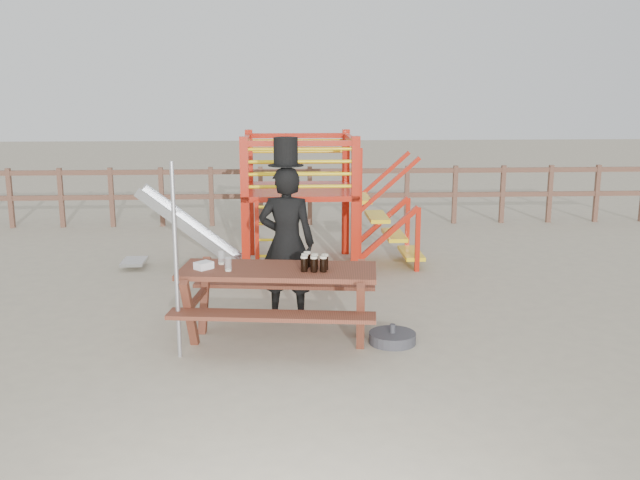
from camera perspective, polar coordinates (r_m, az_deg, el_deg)
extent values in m
plane|color=tan|center=(7.91, -2.46, -8.52)|extent=(60.00, 60.00, 0.00)
cube|color=brown|center=(14.50, -2.81, 5.50)|extent=(15.00, 0.06, 0.10)
cube|color=brown|center=(14.57, -2.79, 3.54)|extent=(15.00, 0.06, 0.10)
cube|color=brown|center=(15.55, -23.53, 3.08)|extent=(0.09, 0.09, 1.20)
cube|color=brown|center=(15.23, -20.00, 3.19)|extent=(0.09, 0.09, 1.20)
cube|color=brown|center=(14.97, -16.33, 3.29)|extent=(0.09, 0.09, 1.20)
cube|color=brown|center=(14.77, -12.55, 3.38)|extent=(0.09, 0.09, 1.20)
cube|color=brown|center=(14.64, -8.68, 3.45)|extent=(0.09, 0.09, 1.20)
cube|color=brown|center=(14.57, -4.76, 3.51)|extent=(0.09, 0.09, 1.20)
cube|color=brown|center=(14.58, -0.82, 3.56)|extent=(0.09, 0.09, 1.20)
cube|color=brown|center=(14.65, 3.10, 3.58)|extent=(0.09, 0.09, 1.20)
cube|color=brown|center=(14.79, 6.96, 3.59)|extent=(0.09, 0.09, 1.20)
cube|color=brown|center=(15.00, 10.73, 3.59)|extent=(0.09, 0.09, 1.20)
cube|color=brown|center=(15.26, 14.39, 3.57)|extent=(0.09, 0.09, 1.20)
cube|color=brown|center=(15.59, 17.90, 3.53)|extent=(0.09, 0.09, 1.20)
cube|color=brown|center=(15.98, 21.26, 3.49)|extent=(0.09, 0.09, 1.20)
cube|color=#B81D0C|center=(10.36, -6.01, 2.44)|extent=(0.12, 0.12, 2.10)
cube|color=#B81D0C|center=(10.40, 2.83, 2.53)|extent=(0.12, 0.12, 2.10)
cube|color=#B81D0C|center=(11.94, -5.63, 3.74)|extent=(0.12, 0.12, 2.10)
cube|color=#B81D0C|center=(11.98, 2.06, 3.82)|extent=(0.12, 0.12, 2.10)
cube|color=#B81D0C|center=(11.12, -1.69, 3.95)|extent=(1.72, 1.72, 0.08)
cube|color=#B81D0C|center=(10.23, -1.61, 7.74)|extent=(1.60, 0.08, 0.08)
cube|color=#B81D0C|center=(11.83, -1.81, 8.35)|extent=(1.60, 0.08, 0.08)
cube|color=#B81D0C|center=(11.04, -5.91, 8.01)|extent=(0.08, 1.60, 0.08)
cube|color=#B81D0C|center=(11.08, 2.46, 8.08)|extent=(0.08, 1.60, 0.08)
cylinder|color=yellow|center=(10.30, -1.59, 4.30)|extent=(1.50, 0.05, 0.05)
cylinder|color=yellow|center=(11.89, -1.79, 5.36)|extent=(1.50, 0.05, 0.05)
cylinder|color=yellow|center=(10.28, -1.60, 5.29)|extent=(1.50, 0.05, 0.05)
cylinder|color=yellow|center=(11.87, -1.80, 6.23)|extent=(1.50, 0.05, 0.05)
cylinder|color=yellow|center=(10.26, -1.60, 6.29)|extent=(1.50, 0.05, 0.05)
cylinder|color=yellow|center=(11.85, -1.80, 7.09)|extent=(1.50, 0.05, 0.05)
cylinder|color=yellow|center=(10.24, -1.61, 7.29)|extent=(1.50, 0.05, 0.05)
cylinder|color=yellow|center=(11.84, -1.81, 7.96)|extent=(1.50, 0.05, 0.05)
cube|color=#B81D0C|center=(10.30, -5.05, -0.16)|extent=(0.06, 0.06, 1.20)
cube|color=#B81D0C|center=(10.29, -3.05, -0.14)|extent=(0.06, 0.06, 1.20)
cylinder|color=yellow|center=(10.40, -4.01, -2.57)|extent=(0.36, 0.04, 0.04)
cylinder|color=yellow|center=(10.34, -4.03, -1.29)|extent=(0.36, 0.04, 0.04)
cylinder|color=yellow|center=(10.28, -4.05, 0.01)|extent=(0.36, 0.04, 0.04)
cylinder|color=yellow|center=(10.24, -4.07, 1.33)|extent=(0.36, 0.04, 0.04)
cylinder|color=yellow|center=(10.19, -4.09, 2.65)|extent=(0.36, 0.04, 0.04)
cube|color=yellow|center=(11.20, 3.18, 3.37)|extent=(0.30, 0.90, 0.06)
cube|color=yellow|center=(11.28, 4.58, 1.88)|extent=(0.30, 0.90, 0.06)
cube|color=yellow|center=(11.38, 5.95, 0.40)|extent=(0.30, 0.90, 0.06)
cube|color=yellow|center=(11.49, 7.30, -1.05)|extent=(0.30, 0.90, 0.06)
cube|color=#B81D0C|center=(10.90, 5.50, 0.52)|extent=(0.95, 0.08, 0.86)
cube|color=#B81D0C|center=(11.77, 4.86, 1.41)|extent=(0.95, 0.08, 0.86)
cube|color=#BBBEC2|center=(11.31, -10.32, 0.91)|extent=(1.53, 0.55, 1.21)
cube|color=#BBBEC2|center=(11.04, -10.50, 0.84)|extent=(1.58, 0.04, 1.28)
cube|color=#BBBEC2|center=(11.56, -10.16, 1.37)|extent=(1.58, 0.04, 1.28)
cube|color=#BBBEC2|center=(11.57, -14.65, -1.68)|extent=(0.35, 0.55, 0.05)
cube|color=brown|center=(7.87, -3.37, -2.48)|extent=(2.24, 1.06, 0.05)
cube|color=brown|center=(7.39, -3.92, -6.07)|extent=(2.18, 0.56, 0.04)
cube|color=brown|center=(8.52, -2.84, -3.57)|extent=(2.18, 0.56, 0.04)
cube|color=brown|center=(8.15, -9.77, -5.20)|extent=(0.24, 1.29, 0.78)
cube|color=brown|center=(7.92, 3.29, -5.53)|extent=(0.24, 1.29, 0.78)
imported|color=black|center=(8.65, -2.69, -0.23)|extent=(0.75, 0.56, 1.88)
cube|color=#0B8038|center=(8.75, -2.54, 1.42)|extent=(0.08, 0.03, 0.44)
cylinder|color=black|center=(8.49, -2.75, 5.99)|extent=(0.43, 0.43, 0.01)
cylinder|color=black|center=(8.48, -2.76, 7.13)|extent=(0.29, 0.29, 0.33)
cube|color=white|center=(8.61, -2.61, 7.97)|extent=(0.15, 0.03, 0.04)
cylinder|color=#B2B2B7|center=(7.47, -11.46, -1.72)|extent=(0.05, 0.05, 2.07)
cylinder|color=#353539|center=(8.03, 5.81, -7.80)|extent=(0.52, 0.52, 0.12)
cylinder|color=#353539|center=(8.00, 5.83, -7.05)|extent=(0.06, 0.06, 0.10)
cube|color=white|center=(7.92, -9.29, -2.02)|extent=(0.23, 0.23, 0.08)
cylinder|color=black|center=(7.70, -1.28, -2.00)|extent=(0.07, 0.07, 0.15)
cylinder|color=beige|center=(7.68, -1.28, -1.37)|extent=(0.08, 0.08, 0.02)
cylinder|color=black|center=(7.68, -0.49, -2.03)|extent=(0.07, 0.07, 0.15)
cylinder|color=beige|center=(7.66, -0.49, -1.40)|extent=(0.08, 0.08, 0.02)
cylinder|color=black|center=(7.69, 0.27, -2.02)|extent=(0.07, 0.07, 0.15)
cylinder|color=beige|center=(7.67, 0.27, -1.40)|extent=(0.08, 0.08, 0.02)
cylinder|color=black|center=(7.81, -1.22, -1.80)|extent=(0.07, 0.07, 0.15)
cylinder|color=beige|center=(7.79, -1.22, -1.18)|extent=(0.08, 0.08, 0.02)
cylinder|color=black|center=(7.80, -0.42, -1.81)|extent=(0.07, 0.07, 0.15)
cylinder|color=beige|center=(7.78, -0.42, -1.19)|extent=(0.08, 0.08, 0.02)
cylinder|color=black|center=(7.78, 0.39, -1.84)|extent=(0.07, 0.07, 0.15)
cylinder|color=beige|center=(7.76, 0.40, -1.22)|extent=(0.08, 0.08, 0.02)
cylinder|color=black|center=(7.90, -1.03, -1.63)|extent=(0.07, 0.07, 0.15)
cylinder|color=beige|center=(7.88, -1.04, -1.02)|extent=(0.08, 0.08, 0.02)
cylinder|color=silver|center=(8.09, -7.90, -1.42)|extent=(0.07, 0.07, 0.15)
cylinder|color=beige|center=(8.10, -7.89, -1.87)|extent=(0.07, 0.07, 0.02)
cylinder|color=silver|center=(7.78, -7.37, -1.94)|extent=(0.07, 0.07, 0.15)
cylinder|color=beige|center=(7.80, -7.35, -2.40)|extent=(0.07, 0.07, 0.02)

